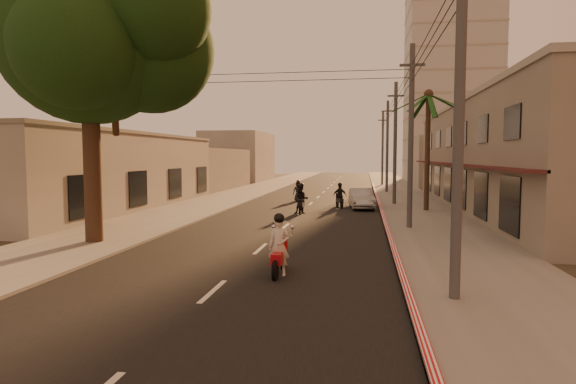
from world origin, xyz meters
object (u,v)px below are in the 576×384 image
broadleaf_tree (99,35)px  scooter_mid_b (340,196)px  scooter_red (279,248)px  scooter_mid_a (301,200)px  parked_car (362,198)px  palm_tree (428,101)px  scooter_far_a (298,192)px

broadleaf_tree → scooter_mid_b: 19.35m
scooter_red → scooter_mid_b: size_ratio=1.09×
scooter_mid_a → parked_car: 5.21m
parked_car → broadleaf_tree: bearing=-131.0°
palm_tree → scooter_mid_b: (-5.69, 1.50, -6.34)m
scooter_mid_b → broadleaf_tree: bearing=-137.0°
palm_tree → scooter_mid_b: size_ratio=4.60×
palm_tree → scooter_far_a: size_ratio=4.67×
scooter_mid_b → parked_car: scooter_mid_b is taller
scooter_far_a → parked_car: bearing=-45.8°
scooter_mid_b → scooter_mid_a: bearing=-137.0°
scooter_red → scooter_mid_b: 19.49m
palm_tree → parked_car: 7.79m
scooter_red → scooter_mid_a: bearing=95.9°
palm_tree → scooter_mid_b: bearing=165.2°
scooter_red → scooter_mid_b: bearing=88.4°
broadleaf_tree → scooter_mid_b: (8.92, 15.36, -7.66)m
broadleaf_tree → palm_tree: bearing=43.5°
broadleaf_tree → scooter_far_a: 21.84m
parked_car → scooter_mid_b: bearing=165.9°
scooter_far_a → broadleaf_tree: bearing=-109.0°
scooter_mid_b → palm_tree: bearing=-31.7°
scooter_mid_b → scooter_far_a: scooter_mid_b is taller
scooter_mid_b → parked_car: bearing=-24.5°
scooter_mid_a → scooter_far_a: (-1.32, 8.18, -0.10)m
scooter_red → parked_car: scooter_red is taller
scooter_mid_a → parked_car: scooter_mid_a is taller
scooter_mid_b → parked_car: size_ratio=0.40×
broadleaf_tree → parked_car: (10.43, 15.16, -7.77)m
broadleaf_tree → scooter_mid_a: bearing=59.8°
scooter_far_a → palm_tree: bearing=-36.1°
palm_tree → parked_car: size_ratio=1.86×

